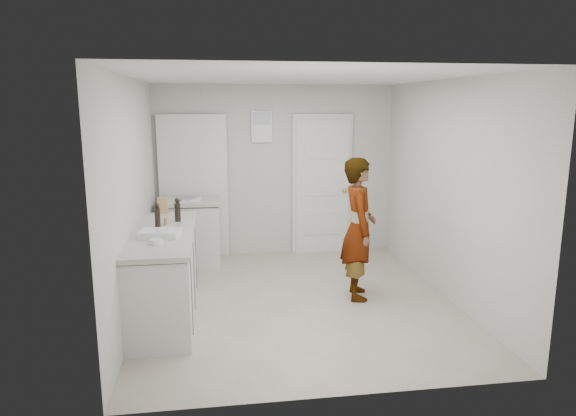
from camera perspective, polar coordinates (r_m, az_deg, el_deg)
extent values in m
plane|color=#A79E8C|center=(6.00, 1.00, -10.24)|extent=(4.00, 4.00, 0.00)
plane|color=#B0ADA6|center=(7.62, -1.41, 4.15)|extent=(3.50, 0.00, 3.50)
plane|color=#B0ADA6|center=(3.75, 6.03, -3.60)|extent=(3.50, 0.00, 3.50)
plane|color=#B0ADA6|center=(5.65, -16.76, 1.09)|extent=(0.00, 4.00, 4.00)
plane|color=#B0ADA6|center=(6.19, 17.25, 1.93)|extent=(0.00, 4.00, 4.00)
plane|color=silver|center=(5.58, 1.09, 14.34)|extent=(4.00, 4.00, 0.00)
cube|color=silver|center=(7.70, 3.84, 2.32)|extent=(0.80, 0.05, 2.00)
cube|color=silver|center=(7.73, 3.80, 2.58)|extent=(0.90, 0.04, 2.10)
sphere|color=tan|center=(7.74, 6.30, 1.95)|extent=(0.07, 0.07, 0.07)
cube|color=white|center=(7.51, -2.94, 9.01)|extent=(0.30, 0.02, 0.45)
cube|color=black|center=(7.57, -10.43, 2.16)|extent=(0.90, 0.05, 2.04)
cube|color=silver|center=(7.54, -10.44, 2.19)|extent=(0.98, 0.02, 2.10)
cube|color=silver|center=(5.62, -13.52, -7.43)|extent=(0.60, 1.90, 0.86)
cube|color=black|center=(5.76, -13.33, -11.11)|extent=(0.56, 1.86, 0.08)
cube|color=beige|center=(5.49, -13.74, -2.78)|extent=(0.64, 1.96, 0.05)
cube|color=silver|center=(7.28, -10.77, -2.97)|extent=(0.80, 0.55, 0.86)
cube|color=black|center=(7.39, -10.65, -5.90)|extent=(0.75, 0.54, 0.08)
cube|color=beige|center=(7.18, -10.91, 0.66)|extent=(0.84, 0.61, 0.05)
imported|color=silver|center=(5.94, 7.85, -2.29)|extent=(0.47, 0.65, 1.64)
cube|color=#A17050|center=(6.35, -13.72, 0.27)|extent=(0.12, 0.06, 0.20)
cylinder|color=tan|center=(5.76, -13.37, -1.43)|extent=(0.05, 0.05, 0.08)
cylinder|color=black|center=(5.89, -12.17, -0.45)|extent=(0.07, 0.07, 0.21)
sphere|color=black|center=(5.86, -12.22, 0.83)|extent=(0.06, 0.06, 0.06)
cylinder|color=black|center=(5.66, -14.30, -1.01)|extent=(0.06, 0.06, 0.21)
sphere|color=black|center=(5.63, -14.36, 0.30)|extent=(0.05, 0.05, 0.05)
cube|color=silver|center=(5.26, -14.05, -2.75)|extent=(0.42, 0.32, 0.07)
cube|color=silver|center=(5.26, -14.05, -2.84)|extent=(0.36, 0.27, 0.05)
cylinder|color=silver|center=(4.99, -14.41, -3.66)|extent=(0.12, 0.12, 0.05)
sphere|color=white|center=(4.98, -14.65, -3.69)|extent=(0.04, 0.04, 0.04)
sphere|color=white|center=(5.00, -14.17, -3.62)|extent=(0.04, 0.04, 0.04)
cube|color=white|center=(7.21, -10.63, 0.95)|extent=(0.28, 0.34, 0.01)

